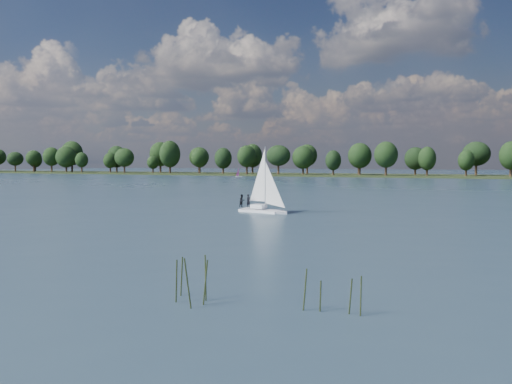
% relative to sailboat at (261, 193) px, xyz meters
% --- Properties ---
extents(ground, '(700.00, 700.00, 0.00)m').
position_rel_sailboat_xyz_m(ground, '(-7.04, 67.88, -2.29)').
color(ground, '#233342').
rests_on(ground, ground).
extents(far_shore, '(660.00, 40.00, 1.50)m').
position_rel_sailboat_xyz_m(far_shore, '(-7.04, 179.88, -2.29)').
color(far_shore, black).
rests_on(far_shore, ground).
extents(sailboat, '(6.47, 3.31, 8.21)m').
position_rel_sailboat_xyz_m(sailboat, '(0.00, 0.00, 0.00)').
color(sailboat, white).
rests_on(sailboat, ground).
extents(dinghy_pink, '(2.57, 2.49, 4.10)m').
position_rel_sailboat_xyz_m(dinghy_pink, '(-78.23, 145.80, -1.32)').
color(dinghy_pink, white).
rests_on(dinghy_pink, ground).
extents(pontoon, '(4.12, 2.26, 0.50)m').
position_rel_sailboat_xyz_m(pontoon, '(-195.69, 161.68, -2.29)').
color(pontoon, slate).
rests_on(pontoon, ground).
extents(treeline, '(562.45, 74.24, 18.87)m').
position_rel_sailboat_xyz_m(treeline, '(-19.44, 176.15, 5.75)').
color(treeline, black).
rests_on(treeline, ground).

